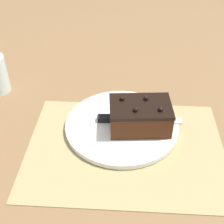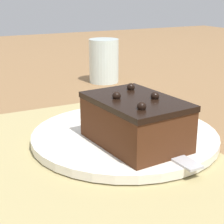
{
  "view_description": "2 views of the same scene",
  "coord_description": "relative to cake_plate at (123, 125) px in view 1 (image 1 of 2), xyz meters",
  "views": [
    {
      "loc": [
        0.0,
        0.52,
        0.53
      ],
      "look_at": [
        0.04,
        -0.07,
        0.05
      ],
      "focal_mm": 50.0,
      "sensor_mm": 36.0,
      "label": 1
    },
    {
      "loc": [
        -0.45,
        0.19,
        0.22
      ],
      "look_at": [
        0.05,
        -0.07,
        0.04
      ],
      "focal_mm": 60.0,
      "sensor_mm": 36.0,
      "label": 2
    }
  ],
  "objects": [
    {
      "name": "ground_plane",
      "position": [
        -0.01,
        0.07,
        -0.01
      ],
      "size": [
        3.0,
        3.0,
        0.0
      ],
      "primitive_type": "plane",
      "color": "olive"
    },
    {
      "name": "chocolate_cake",
      "position": [
        -0.04,
        0.01,
        0.04
      ],
      "size": [
        0.15,
        0.11,
        0.08
      ],
      "rotation": [
        0.0,
        0.0,
        0.09
      ],
      "color": "#472614",
      "rests_on": "cake_plate"
    },
    {
      "name": "placemat_woven",
      "position": [
        -0.01,
        0.07,
        -0.01
      ],
      "size": [
        0.46,
        0.34,
        0.0
      ],
      "primitive_type": "cube",
      "color": "tan",
      "rests_on": "ground_plane"
    },
    {
      "name": "serving_knife",
      "position": [
        -0.01,
        -0.01,
        0.01
      ],
      "size": [
        0.21,
        0.03,
        0.01
      ],
      "rotation": [
        0.0,
        0.0,
        1.61
      ],
      "color": "black",
      "rests_on": "cake_plate"
    },
    {
      "name": "cake_plate",
      "position": [
        0.0,
        0.0,
        0.0
      ],
      "size": [
        0.28,
        0.28,
        0.01
      ],
      "color": "white",
      "rests_on": "placemat_woven"
    }
  ]
}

